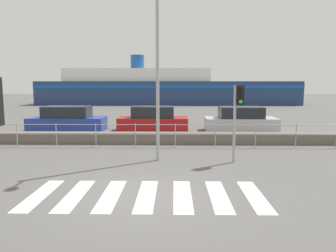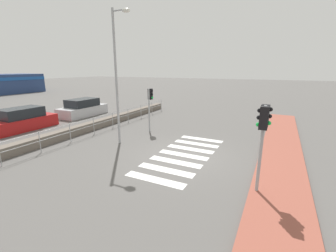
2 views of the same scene
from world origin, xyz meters
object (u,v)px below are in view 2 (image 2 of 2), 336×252
Objects in this scene: streetlamp at (118,65)px; parked_car_silver at (83,108)px; parked_car_red at (22,120)px; traffic_light_far at (150,100)px; traffic_light_near at (263,126)px.

parked_car_silver is at bearing 59.52° from streetlamp.
parked_car_red is at bearing 180.00° from parked_car_silver.
streetlamp reaches higher than traffic_light_far.
streetlamp is 9.53m from parked_car_silver.
parked_car_silver is (4.50, 7.65, -3.49)m from streetlamp.
traffic_light_near is 14.85m from parked_car_red.
parked_car_red is (1.48, 14.68, -1.66)m from traffic_light_near.
traffic_light_near is at bearing -125.49° from traffic_light_far.
streetlamp reaches higher than parked_car_red.
streetlamp is (-2.81, 0.10, 2.10)m from traffic_light_far.
traffic_light_near is at bearing -114.30° from parked_car_silver.
parked_car_silver is at bearing 0.00° from parked_car_red.
traffic_light_far reaches higher than parked_car_red.
parked_car_silver is (5.15, 0.00, -0.01)m from parked_car_red.
parked_car_red is (-3.47, 7.75, -1.38)m from traffic_light_far.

